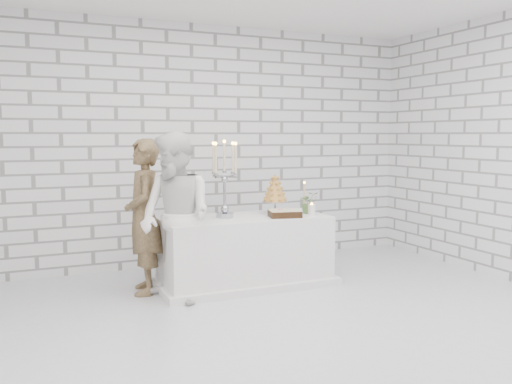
% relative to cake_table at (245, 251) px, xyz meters
% --- Properties ---
extents(ground, '(6.00, 5.00, 0.01)m').
position_rel_cake_table_xyz_m(ground, '(-0.23, -1.34, -0.38)').
color(ground, silver).
rests_on(ground, ground).
extents(wall_back, '(6.00, 0.01, 3.00)m').
position_rel_cake_table_xyz_m(wall_back, '(-0.23, 1.16, 1.12)').
color(wall_back, white).
rests_on(wall_back, ground).
extents(cake_table, '(1.80, 0.80, 0.75)m').
position_rel_cake_table_xyz_m(cake_table, '(0.00, 0.00, 0.00)').
color(cake_table, white).
rests_on(cake_table, ground).
extents(groom, '(0.46, 0.63, 1.60)m').
position_rel_cake_table_xyz_m(groom, '(-1.07, 0.14, 0.42)').
color(groom, '#4F3B23').
rests_on(groom, ground).
extents(bride, '(0.92, 1.01, 1.67)m').
position_rel_cake_table_xyz_m(bride, '(-0.84, -0.29, 0.46)').
color(bride, white).
rests_on(bride, ground).
extents(candelabra, '(0.40, 0.40, 0.83)m').
position_rel_cake_table_xyz_m(candelabra, '(-0.22, 0.04, 0.79)').
color(candelabra, '#A2A3AD').
rests_on(candelabra, cake_table).
extents(croquembouche, '(0.35, 0.35, 0.45)m').
position_rel_cake_table_xyz_m(croquembouche, '(0.41, 0.09, 0.60)').
color(croquembouche, '#AD7631').
rests_on(croquembouche, cake_table).
extents(chocolate_cake, '(0.38, 0.30, 0.08)m').
position_rel_cake_table_xyz_m(chocolate_cake, '(0.39, -0.19, 0.42)').
color(chocolate_cake, black).
rests_on(chocolate_cake, cake_table).
extents(pillar_candle, '(0.09, 0.09, 0.12)m').
position_rel_cake_table_xyz_m(pillar_candle, '(0.72, -0.20, 0.44)').
color(pillar_candle, white).
rests_on(pillar_candle, cake_table).
extents(extra_taper, '(0.08, 0.08, 0.32)m').
position_rel_cake_table_xyz_m(extra_taper, '(0.83, 0.17, 0.54)').
color(extra_taper, beige).
rests_on(extra_taper, cake_table).
extents(flowers, '(0.27, 0.25, 0.25)m').
position_rel_cake_table_xyz_m(flowers, '(0.76, -0.04, 0.50)').
color(flowers, '#3D7533').
rests_on(flowers, cake_table).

